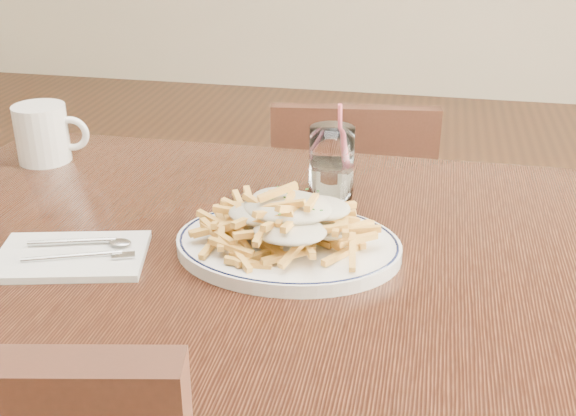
% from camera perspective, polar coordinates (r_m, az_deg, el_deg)
% --- Properties ---
extents(table, '(1.20, 0.80, 0.75)m').
position_cam_1_polar(table, '(1.10, -2.03, -6.38)').
color(table, black).
rests_on(table, ground).
extents(chair_far, '(0.41, 0.41, 0.79)m').
position_cam_1_polar(chair_far, '(1.77, 4.91, -1.82)').
color(chair_far, black).
rests_on(chair_far, ground).
extents(fries_plate, '(0.33, 0.28, 0.02)m').
position_cam_1_polar(fries_plate, '(1.03, 0.00, -2.97)').
color(fries_plate, white).
rests_on(fries_plate, table).
extents(loaded_fries, '(0.27, 0.23, 0.07)m').
position_cam_1_polar(loaded_fries, '(1.01, 0.00, -0.57)').
color(loaded_fries, gold).
rests_on(loaded_fries, fries_plate).
extents(napkin, '(0.23, 0.18, 0.01)m').
position_cam_1_polar(napkin, '(1.06, -16.75, -3.67)').
color(napkin, silver).
rests_on(napkin, table).
extents(cutlery, '(0.17, 0.11, 0.01)m').
position_cam_1_polar(cutlery, '(1.06, -16.69, -3.16)').
color(cutlery, silver).
rests_on(cutlery, napkin).
extents(water_glass, '(0.07, 0.07, 0.16)m').
position_cam_1_polar(water_glass, '(1.19, 3.46, 3.26)').
color(water_glass, white).
rests_on(water_glass, table).
extents(coffee_mug, '(0.14, 0.10, 0.11)m').
position_cam_1_polar(coffee_mug, '(1.42, -18.76, 5.59)').
color(coffee_mug, white).
rests_on(coffee_mug, table).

